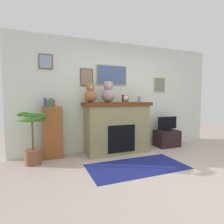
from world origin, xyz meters
TOP-DOWN VIEW (x-y plane):
  - ground_plane at (0.00, 0.00)m, footprint 12.00×12.00m
  - back_wall at (-0.00, 2.00)m, footprint 5.20×0.15m
  - fireplace at (-0.30, 1.64)m, footprint 1.52×0.65m
  - bookshelf at (-1.70, 1.74)m, footprint 0.40×0.16m
  - potted_plant at (-2.07, 1.51)m, footprint 0.56×0.55m
  - tv_stand at (1.13, 1.64)m, footprint 0.60×0.40m
  - television at (1.13, 1.64)m, footprint 0.57×0.14m
  - area_rug at (-0.30, 0.67)m, footprint 1.80×0.92m
  - candle_jar at (0.29, 1.63)m, footprint 0.09×0.09m
  - mantel_clock at (-0.09, 1.62)m, footprint 0.13×0.10m
  - teddy_bear_brown at (-0.92, 1.63)m, footprint 0.26×0.26m
  - teddy_bear_tan at (-0.50, 1.63)m, footprint 0.29×0.29m

SIDE VIEW (x-z plane):
  - ground_plane at x=0.00m, z-range 0.00..0.00m
  - area_rug at x=-0.30m, z-range 0.00..0.01m
  - tv_stand at x=1.13m, z-range 0.00..0.42m
  - potted_plant at x=-2.07m, z-range -0.08..0.91m
  - bookshelf at x=-1.70m, z-range -0.05..1.21m
  - fireplace at x=-0.30m, z-range 0.01..1.17m
  - television at x=1.13m, z-range 0.42..0.77m
  - candle_jar at x=0.29m, z-range 1.16..1.30m
  - mantel_clock at x=-0.09m, z-range 1.16..1.33m
  - back_wall at x=0.00m, z-range 0.00..2.60m
  - teddy_bear_brown at x=-0.92m, z-range 1.14..1.56m
  - teddy_bear_tan at x=-0.50m, z-range 1.14..1.61m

